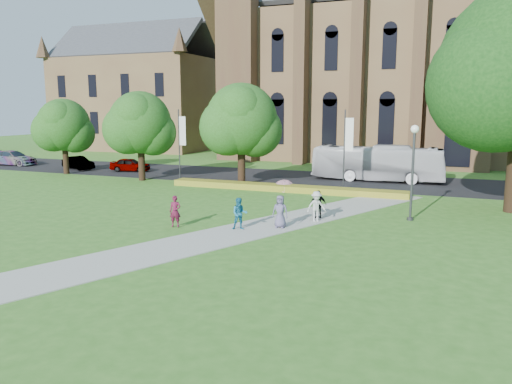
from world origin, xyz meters
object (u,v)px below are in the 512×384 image
at_px(car_2, 13,158).
at_px(pedestrian_0, 175,211).
at_px(tour_coach, 378,163).
at_px(streetlamp, 413,161).
at_px(car_1, 78,163).
at_px(car_0, 130,165).

height_order(car_2, pedestrian_0, pedestrian_0).
bearing_deg(tour_coach, streetlamp, -165.56).
xyz_separation_m(car_2, pedestrian_0, (30.52, -18.14, 0.07)).
height_order(streetlamp, car_1, streetlamp).
bearing_deg(tour_coach, car_0, 95.15).
bearing_deg(pedestrian_0, streetlamp, 14.08).
height_order(car_1, pedestrian_0, pedestrian_0).
distance_m(streetlamp, car_0, 29.62).
xyz_separation_m(streetlamp, car_2, (-41.80, 11.99, -2.51)).
bearing_deg(car_1, car_0, -67.14).
xyz_separation_m(streetlamp, car_0, (-26.91, 12.08, -2.63)).
height_order(tour_coach, car_0, tour_coach).
relative_size(tour_coach, pedestrian_0, 6.64).
height_order(tour_coach, car_1, tour_coach).
bearing_deg(car_0, car_1, 82.35).
bearing_deg(car_2, car_0, -94.47).
bearing_deg(streetlamp, pedestrian_0, -151.40).
bearing_deg(tour_coach, car_2, 93.17).
height_order(car_0, car_2, car_2).
xyz_separation_m(streetlamp, tour_coach, (-3.74, 14.27, -1.76)).
height_order(streetlamp, car_0, streetlamp).
height_order(tour_coach, pedestrian_0, tour_coach).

